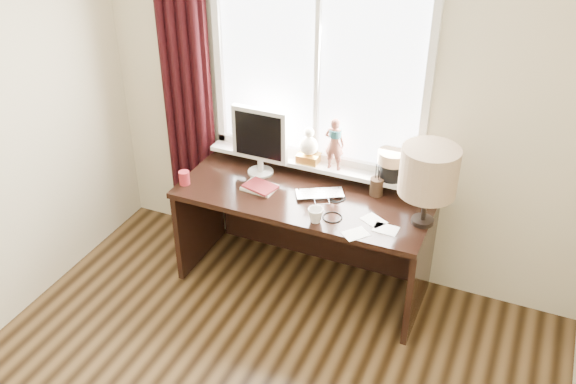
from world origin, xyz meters
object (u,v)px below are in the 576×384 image
at_px(monitor, 260,138).
at_px(mug, 316,215).
at_px(table_lamp, 429,172).
at_px(laptop, 320,194).
at_px(desk, 309,218).
at_px(red_cup, 184,178).

bearing_deg(monitor, mug, -35.38).
bearing_deg(table_lamp, laptop, 176.37).
bearing_deg(table_lamp, mug, -157.88).
relative_size(desk, monitor, 3.47).
xyz_separation_m(laptop, mug, (0.08, -0.29, 0.04)).
bearing_deg(laptop, desk, 119.33).
relative_size(mug, table_lamp, 0.19).
height_order(red_cup, desk, red_cup).
bearing_deg(mug, laptop, 105.63).
bearing_deg(laptop, table_lamp, -32.62).
height_order(laptop, table_lamp, table_lamp).
height_order(laptop, monitor, monitor).
distance_m(red_cup, desk, 0.90).
height_order(desk, monitor, monitor).
height_order(mug, monitor, monitor).
bearing_deg(red_cup, monitor, 39.70).
relative_size(laptop, red_cup, 3.29).
bearing_deg(table_lamp, desk, 172.34).
distance_m(mug, monitor, 0.74).
distance_m(monitor, table_lamp, 1.20).
bearing_deg(desk, red_cup, -160.08).
relative_size(red_cup, desk, 0.06).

